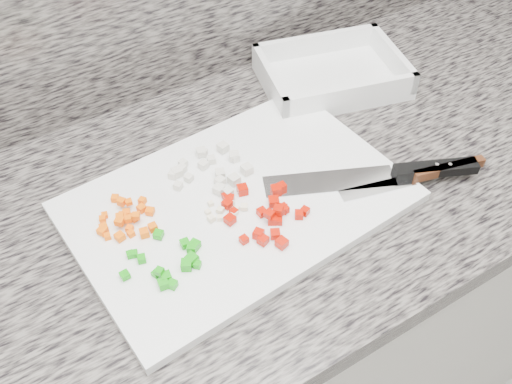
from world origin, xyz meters
The scene contains 11 objects.
cabinet centered at (0.00, 1.44, 0.43)m, with size 3.92×0.62×0.86m, color silver.
countertop centered at (0.00, 1.44, 0.88)m, with size 3.96×0.64×0.04m, color #625D57.
cutting_board centered at (0.05, 1.41, 0.91)m, with size 0.50×0.33×0.02m, color white.
carrot_pile centered at (-0.11, 1.45, 0.92)m, with size 0.09×0.10×0.02m.
onion_pile centered at (0.04, 1.48, 0.92)m, with size 0.13×0.12×0.02m.
green_pepper_pile centered at (-0.09, 1.35, 0.92)m, with size 0.12×0.10×0.02m.
red_pepper_pile centered at (0.07, 1.36, 0.92)m, with size 0.12×0.14×0.02m.
garlic_pile centered at (0.02, 1.39, 0.92)m, with size 0.07×0.05×0.01m.
chef_knife centered at (0.29, 1.32, 0.92)m, with size 0.33×0.17×0.02m.
paring_knife centered at (0.33, 1.29, 0.92)m, with size 0.24×0.08×0.02m.
tray centered at (0.36, 1.59, 0.92)m, with size 0.30×0.25×0.05m.
Camera 1 is at (-0.24, 0.89, 1.56)m, focal length 40.00 mm.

